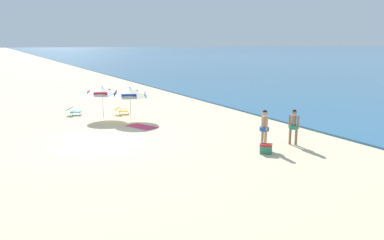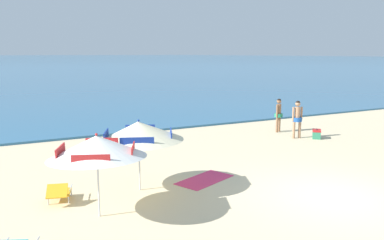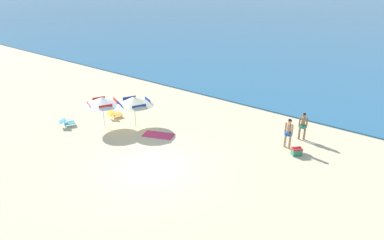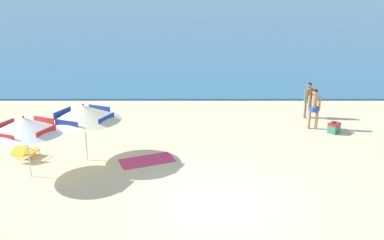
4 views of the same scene
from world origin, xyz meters
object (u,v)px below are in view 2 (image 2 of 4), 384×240
object	(u,v)px
lounge_chair_under_umbrella	(59,192)
cooler_box	(317,134)
person_standing_near_shore	(297,117)
beach_towel	(205,180)
person_standing_beside	(279,113)
beach_umbrella_striped_main	(97,147)
beach_umbrella_striped_second	(139,132)

from	to	relation	value
lounge_chair_under_umbrella	cooler_box	world-z (taller)	lounge_chair_under_umbrella
person_standing_near_shore	beach_towel	bearing A→B (deg)	-153.54
person_standing_near_shore	person_standing_beside	size ratio (longest dim) A/B	1.05
beach_umbrella_striped_main	person_standing_near_shore	bearing A→B (deg)	24.01
beach_umbrella_striped_main	person_standing_beside	xyz separation A→B (m)	(10.11, 5.91, -0.73)
beach_umbrella_striped_second	person_standing_near_shore	bearing A→B (deg)	20.46
beach_umbrella_striped_main	person_standing_beside	bearing A→B (deg)	30.32
person_standing_near_shore	cooler_box	distance (m)	1.16
lounge_chair_under_umbrella	person_standing_beside	bearing A→B (deg)	22.93
beach_umbrella_striped_main	cooler_box	world-z (taller)	beach_umbrella_striped_main
beach_umbrella_striped_main	cooler_box	bearing A→B (deg)	20.35
person_standing_near_shore	person_standing_beside	bearing A→B (deg)	82.73
lounge_chair_under_umbrella	cooler_box	distance (m)	11.64
beach_towel	person_standing_near_shore	bearing A→B (deg)	26.46
lounge_chair_under_umbrella	cooler_box	xyz separation A→B (m)	(11.34, 2.61, -0.07)
beach_umbrella_striped_second	lounge_chair_under_umbrella	bearing A→B (deg)	177.61
beach_umbrella_striped_second	beach_towel	distance (m)	2.60
beach_umbrella_striped_main	beach_towel	distance (m)	4.00
person_standing_near_shore	cooler_box	xyz separation A→B (m)	(0.74, -0.47, -0.77)
person_standing_beside	cooler_box	distance (m)	2.16
beach_umbrella_striped_main	beach_umbrella_striped_second	size ratio (longest dim) A/B	0.73
person_standing_beside	cooler_box	size ratio (longest dim) A/B	2.67
person_standing_near_shore	beach_umbrella_striped_second	bearing A→B (deg)	-159.54
beach_umbrella_striped_second	person_standing_near_shore	xyz separation A→B (m)	(8.48, 3.16, -0.68)
person_standing_near_shore	cooler_box	bearing A→B (deg)	-32.31
beach_umbrella_striped_second	beach_umbrella_striped_main	bearing A→B (deg)	-138.88
cooler_box	beach_towel	world-z (taller)	cooler_box
person_standing_near_shore	beach_towel	size ratio (longest dim) A/B	0.93
beach_umbrella_striped_main	cooler_box	size ratio (longest dim) A/B	4.12
beach_umbrella_striped_second	lounge_chair_under_umbrella	size ratio (longest dim) A/B	3.35
lounge_chair_under_umbrella	person_standing_beside	world-z (taller)	person_standing_beside
lounge_chair_under_umbrella	beach_umbrella_striped_main	bearing A→B (deg)	-62.80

